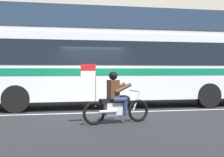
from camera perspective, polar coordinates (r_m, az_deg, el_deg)
ground_plane at (r=11.63m, az=-3.52°, el=-6.26°), size 60.00×60.00×0.00m
sidewalk_curb at (r=16.66m, az=-5.76°, el=-3.60°), size 28.00×3.80×0.15m
lane_center_stripe at (r=11.04m, az=-3.12°, el=-6.66°), size 26.60×0.14×0.01m
transit_bus at (r=12.91m, az=1.15°, el=2.92°), size 13.48×2.71×3.22m
motorcycle_with_rider at (r=8.80m, az=0.80°, el=-4.44°), size 2.16×0.77×1.78m
fire_hydrant at (r=15.53m, az=1.76°, el=-2.33°), size 0.22×0.30×0.75m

